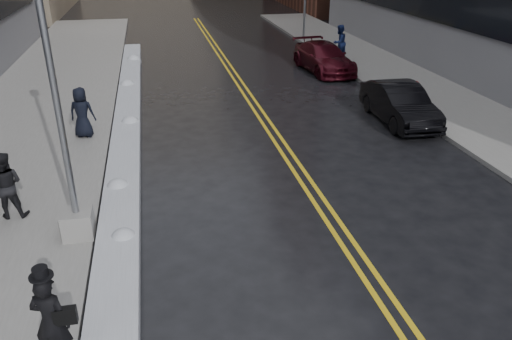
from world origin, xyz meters
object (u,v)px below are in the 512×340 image
pedestrian_b (6,185)px  car_black (400,104)px  pedestrian_c (82,112)px  lamppost (62,135)px  car_maroon (324,57)px  fire_hydrant (415,89)px  pedestrian_east (339,43)px  pedestrian_fedora (51,322)px

pedestrian_b → car_black: (12.19, 4.63, -0.26)m
pedestrian_c → car_black: pedestrian_c is taller
lamppost → car_black: lamppost is taller
pedestrian_c → car_black: 11.01m
pedestrian_c → car_maroon: size_ratio=0.35×
car_maroon → car_black: bearing=-93.0°
fire_hydrant → pedestrian_b: size_ratio=0.45×
pedestrian_east → car_maroon: pedestrian_east is taller
fire_hydrant → car_maroon: car_maroon is taller
pedestrian_b → pedestrian_c: size_ratio=0.98×
lamppost → pedestrian_east: lamppost is taller
lamppost → pedestrian_b: (-1.66, 1.22, -1.57)m
pedestrian_fedora → pedestrian_b: 5.30m
fire_hydrant → pedestrian_fedora: size_ratio=0.44×
lamppost → car_maroon: (10.32, 13.69, -1.84)m
fire_hydrant → pedestrian_c: bearing=-172.4°
pedestrian_b → fire_hydrant: bearing=-152.5°
car_maroon → pedestrian_c: bearing=-150.1°
fire_hydrant → car_maroon: bearing=109.2°
pedestrian_b → pedestrian_east: pedestrian_east is taller
pedestrian_fedora → car_maroon: 20.24m
pedestrian_b → car_maroon: (11.98, 12.46, -0.27)m
lamppost → car_maroon: lamppost is taller
lamppost → pedestrian_b: lamppost is taller
pedestrian_c → lamppost: bearing=107.1°
pedestrian_c → car_maroon: pedestrian_c is taller
fire_hydrant → pedestrian_east: pedestrian_east is taller
pedestrian_fedora → lamppost: bearing=-69.7°
pedestrian_fedora → pedestrian_east: (11.63, 19.11, 0.09)m
fire_hydrant → car_black: car_black is taller
lamppost → pedestrian_c: bearing=94.3°
pedestrian_fedora → pedestrian_b: size_ratio=1.02×
lamppost → car_black: size_ratio=1.80×
lamppost → pedestrian_east: (11.73, 15.33, -1.47)m
pedestrian_fedora → pedestrian_east: size_ratio=0.90×
fire_hydrant → lamppost: bearing=-147.0°
lamppost → pedestrian_b: size_ratio=4.71×
pedestrian_c → car_maroon: bearing=-132.8°
lamppost → car_maroon: bearing=53.0°
pedestrian_c → car_black: bearing=-169.5°
lamppost → car_black: 12.18m
car_black → car_maroon: size_ratio=0.89×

